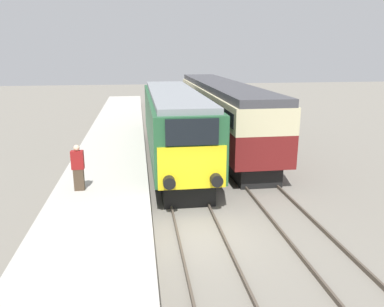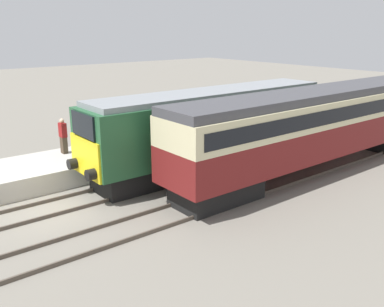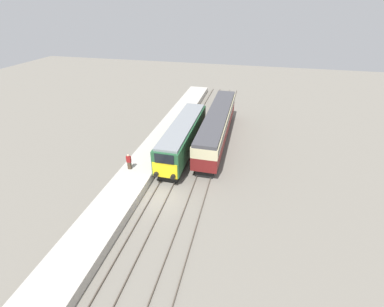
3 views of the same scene
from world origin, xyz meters
name	(u,v)px [view 1 (image 1 of 3)]	position (x,y,z in m)	size (l,w,h in m)	color
ground_plane	(200,236)	(0.00, 0.00, 0.00)	(120.00, 120.00, 0.00)	slate
platform_left	(111,160)	(-3.30, 8.00, 0.44)	(3.50, 50.00, 0.89)	#B7B2A8
rails_near_track	(182,183)	(0.00, 5.00, 0.07)	(1.51, 60.00, 0.14)	#4C4238
rails_far_track	(255,179)	(3.40, 5.00, 0.07)	(1.50, 60.00, 0.14)	#4C4238
locomotive	(174,124)	(0.00, 8.49, 2.15)	(2.70, 13.85, 3.86)	black
passenger_carriage	(221,107)	(3.40, 12.46, 2.39)	(2.75, 17.84, 3.95)	black
person_on_platform	(78,168)	(-4.07, 2.53, 1.74)	(0.44, 0.26, 1.71)	#473828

